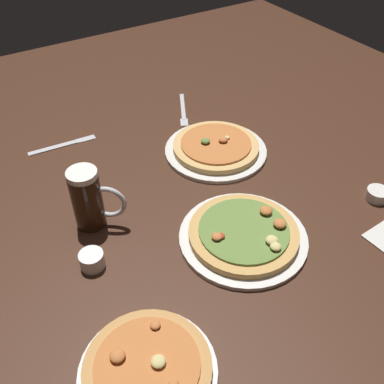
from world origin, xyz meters
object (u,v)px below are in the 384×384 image
object	(u,v)px
beer_mug_dark	(89,199)
knife_right	(63,145)
ramekin_sauce	(92,260)
pizza_plate_near	(147,369)
pizza_plate_far	(216,148)
ramekin_butter	(377,194)
pizza_plate_side	(244,235)
fork_left	(183,110)

from	to	relation	value
beer_mug_dark	knife_right	bearing A→B (deg)	82.46
ramekin_sauce	pizza_plate_near	bearing A→B (deg)	-92.26
pizza_plate_far	beer_mug_dark	bearing A→B (deg)	-168.44
beer_mug_dark	ramekin_butter	world-z (taller)	beer_mug_dark
ramekin_butter	knife_right	distance (m)	0.94
pizza_plate_near	ramekin_sauce	xyz separation A→B (m)	(0.01, 0.30, 0.00)
pizza_plate_near	pizza_plate_side	distance (m)	0.40
pizza_plate_side	ramekin_butter	bearing A→B (deg)	-10.11
pizza_plate_side	beer_mug_dark	xyz separation A→B (m)	(-0.29, 0.25, 0.07)
ramekin_butter	fork_left	distance (m)	0.70
pizza_plate_far	fork_left	bearing A→B (deg)	80.86
ramekin_butter	knife_right	size ratio (longest dim) A/B	0.28
pizza_plate_side	beer_mug_dark	world-z (taller)	beer_mug_dark
beer_mug_dark	fork_left	world-z (taller)	beer_mug_dark
pizza_plate_far	pizza_plate_side	distance (m)	0.37
ramekin_butter	pizza_plate_far	bearing A→B (deg)	121.46
ramekin_butter	fork_left	bearing A→B (deg)	107.08
fork_left	beer_mug_dark	bearing A→B (deg)	-143.54
ramekin_butter	fork_left	world-z (taller)	ramekin_butter
ramekin_sauce	knife_right	distance (m)	0.51
beer_mug_dark	ramekin_butter	xyz separation A→B (m)	(0.69, -0.32, -0.07)
beer_mug_dark	ramekin_sauce	distance (m)	0.15
ramekin_sauce	fork_left	size ratio (longest dim) A/B	0.29
ramekin_butter	knife_right	bearing A→B (deg)	132.69
beer_mug_dark	pizza_plate_far	bearing A→B (deg)	11.56
beer_mug_dark	fork_left	bearing A→B (deg)	36.46
pizza_plate_side	pizza_plate_far	bearing A→B (deg)	66.46
pizza_plate_far	pizza_plate_side	xyz separation A→B (m)	(-0.15, -0.34, 0.00)
pizza_plate_near	pizza_plate_side	size ratio (longest dim) A/B	0.83
pizza_plate_far	ramekin_butter	bearing A→B (deg)	-58.54
pizza_plate_near	fork_left	size ratio (longest dim) A/B	1.32
pizza_plate_far	ramekin_sauce	distance (m)	0.54
pizza_plate_near	pizza_plate_far	xyz separation A→B (m)	(0.50, 0.52, -0.00)
ramekin_butter	fork_left	xyz separation A→B (m)	(-0.21, 0.67, -0.01)
beer_mug_dark	ramekin_sauce	world-z (taller)	beer_mug_dark
pizza_plate_side	knife_right	bearing A→B (deg)	111.25
pizza_plate_side	ramekin_sauce	size ratio (longest dim) A/B	5.49
fork_left	pizza_plate_near	bearing A→B (deg)	-125.01
ramekin_sauce	fork_left	world-z (taller)	ramekin_sauce
beer_mug_dark	ramekin_butter	distance (m)	0.76
pizza_plate_far	beer_mug_dark	size ratio (longest dim) A/B	1.87
pizza_plate_far	knife_right	xyz separation A→B (m)	(-0.39, 0.28, -0.01)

